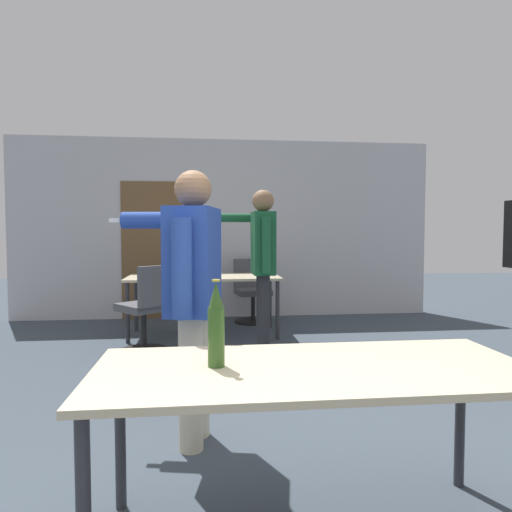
% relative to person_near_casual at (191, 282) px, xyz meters
% --- Properties ---
extents(back_wall, '(6.34, 0.12, 2.69)m').
position_rel_person_near_casual_xyz_m(back_wall, '(0.37, 4.20, 0.34)').
color(back_wall, '#BCBCC1').
rests_on(back_wall, ground_plane).
extents(conference_table_near, '(1.81, 0.76, 0.75)m').
position_rel_person_near_casual_xyz_m(conference_table_near, '(0.53, -0.96, -0.32)').
color(conference_table_near, '#C6B793').
rests_on(conference_table_near, ground_plane).
extents(conference_table_far, '(1.89, 0.78, 0.75)m').
position_rel_person_near_casual_xyz_m(conference_table_far, '(0.06, 2.95, -0.32)').
color(conference_table_far, '#C6B793').
rests_on(conference_table_far, ground_plane).
extents(person_near_casual, '(0.75, 0.79, 1.67)m').
position_rel_person_near_casual_xyz_m(person_near_casual, '(0.00, 0.00, 0.00)').
color(person_near_casual, beige).
rests_on(person_near_casual, ground_plane).
extents(person_far_watching, '(0.79, 0.59, 1.75)m').
position_rel_person_near_casual_xyz_m(person_far_watching, '(0.68, 2.05, 0.07)').
color(person_far_watching, '#28282D').
rests_on(person_far_watching, ground_plane).
extents(office_chair_mid_tucked, '(0.53, 0.59, 0.90)m').
position_rel_person_near_casual_xyz_m(office_chair_mid_tucked, '(0.75, 3.76, -0.58)').
color(office_chair_mid_tucked, black).
rests_on(office_chair_mid_tucked, ground_plane).
extents(office_chair_side_rolled, '(0.68, 0.69, 0.95)m').
position_rel_person_near_casual_xyz_m(office_chair_side_rolled, '(-0.53, 2.14, -0.54)').
color(office_chair_side_rolled, black).
rests_on(office_chair_side_rolled, ground_plane).
extents(beer_bottle, '(0.07, 0.07, 0.36)m').
position_rel_person_near_casual_xyz_m(beer_bottle, '(0.13, -0.92, -0.08)').
color(beer_bottle, '#2D511E').
rests_on(beer_bottle, conference_table_near).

